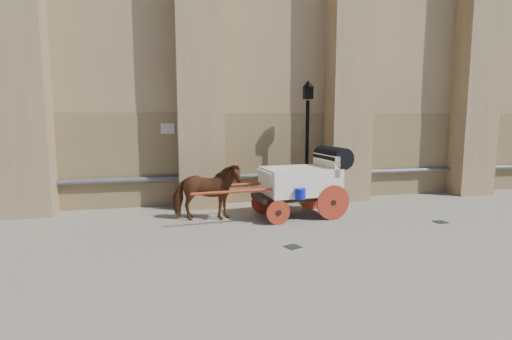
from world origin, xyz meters
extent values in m
plane|color=gray|center=(0.00, 0.00, 0.00)|extent=(90.00, 90.00, 0.00)
cube|color=olive|center=(2.00, 4.15, 1.50)|extent=(44.00, 0.35, 3.00)
cylinder|color=#59595B|center=(2.00, 3.88, 0.90)|extent=(42.00, 0.18, 0.18)
cube|color=beige|center=(-2.00, 3.97, 2.50)|extent=(0.42, 0.04, 0.32)
imported|color=brown|center=(-1.01, 1.89, 0.80)|extent=(1.97, 1.06, 1.60)
cube|color=black|center=(1.56, 1.77, 0.60)|extent=(2.50, 1.30, 0.13)
cube|color=white|center=(1.67, 1.78, 1.04)|extent=(2.19, 1.55, 0.77)
cube|color=white|center=(2.49, 1.85, 1.48)|extent=(0.28, 1.38, 0.60)
cube|color=white|center=(0.75, 1.70, 1.31)|extent=(0.49, 1.23, 0.11)
cylinder|color=black|center=(2.71, 1.87, 1.70)|extent=(0.73, 1.42, 0.61)
cylinder|color=#AB301A|center=(2.44, 1.16, 0.49)|extent=(0.99, 0.15, 0.99)
cylinder|color=#AB301A|center=(2.32, 2.52, 0.49)|extent=(0.99, 0.15, 0.99)
cylinder|color=#AB301A|center=(0.80, 1.02, 0.33)|extent=(0.66, 0.12, 0.66)
cylinder|color=#AB301A|center=(0.69, 2.37, 0.33)|extent=(0.66, 0.12, 0.66)
cylinder|color=#AB301A|center=(-0.19, 1.12, 0.93)|extent=(2.63, 0.31, 0.08)
cylinder|color=#AB301A|center=(-0.28, 2.10, 0.93)|extent=(2.63, 0.31, 0.08)
cylinder|color=#101BC4|center=(1.41, 0.99, 0.82)|extent=(0.28, 0.28, 0.28)
cylinder|color=black|center=(2.38, 3.16, 1.69)|extent=(0.11, 0.11, 3.39)
cone|color=black|center=(2.38, 3.16, 0.17)|extent=(0.34, 0.34, 0.34)
cube|color=black|center=(2.38, 3.16, 3.62)|extent=(0.26, 0.26, 0.39)
cone|color=black|center=(2.38, 3.16, 3.90)|extent=(0.38, 0.38, 0.23)
cube|color=black|center=(0.61, -0.85, 0.01)|extent=(0.42, 0.42, 0.01)
cube|color=black|center=(5.21, 0.25, 0.01)|extent=(0.33, 0.33, 0.01)
camera|label=1|loc=(-2.11, -9.00, 2.88)|focal=28.00mm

